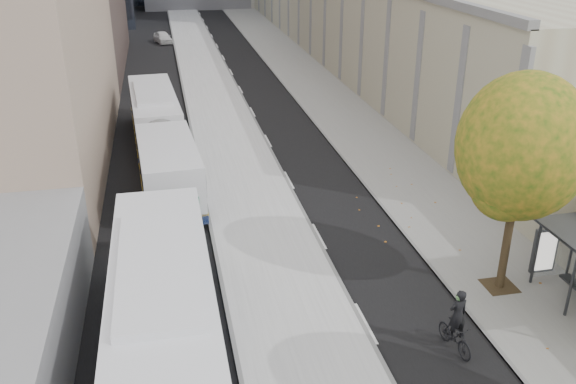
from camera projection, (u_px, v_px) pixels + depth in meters
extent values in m
cube|color=#B1B1B1|center=(221.00, 117.00, 39.62)|extent=(4.25, 150.00, 0.15)
cube|color=gray|center=(339.00, 110.00, 41.12)|extent=(4.75, 150.00, 0.08)
cylinder|color=black|center=(506.00, 246.00, 20.69)|extent=(0.28, 0.28, 3.24)
sphere|color=#194E10|center=(523.00, 147.00, 19.23)|extent=(4.20, 4.20, 4.20)
cube|color=silver|center=(160.00, 137.00, 31.86)|extent=(3.49, 17.04, 2.82)
cube|color=black|center=(159.00, 128.00, 31.65)|extent=(3.51, 16.37, 0.98)
cube|color=#0D7148|center=(164.00, 212.00, 24.47)|extent=(1.79, 0.17, 1.09)
imported|color=black|center=(455.00, 336.00, 18.13)|extent=(0.71, 1.68, 0.98)
imported|color=black|center=(458.00, 314.00, 17.81)|extent=(0.66, 0.49, 1.65)
sphere|color=#5E9B50|center=(460.00, 297.00, 17.56)|extent=(0.25, 0.25, 0.25)
imported|color=white|center=(163.00, 37.00, 63.55)|extent=(2.17, 3.70, 1.18)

